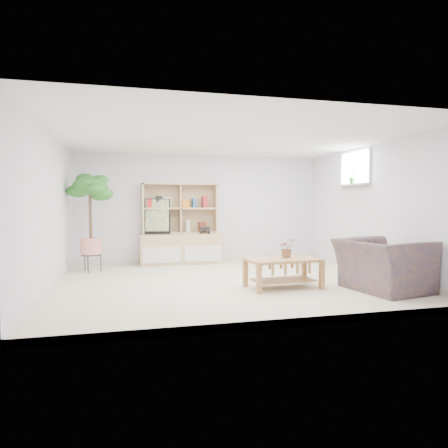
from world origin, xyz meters
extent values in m
cube|color=silver|center=(0.00, 0.00, 0.00)|extent=(5.50, 5.00, 0.01)
cube|color=white|center=(0.00, 0.00, 2.40)|extent=(5.50, 5.00, 0.01)
cube|color=silver|center=(0.00, 2.50, 1.20)|extent=(5.50, 0.01, 2.40)
cube|color=silver|center=(0.00, -2.50, 1.20)|extent=(5.50, 0.01, 2.40)
cube|color=silver|center=(-2.75, 0.00, 1.20)|extent=(0.01, 5.00, 2.40)
cube|color=silver|center=(2.75, 0.00, 1.20)|extent=(0.01, 5.00, 2.40)
cube|color=silver|center=(2.67, 0.60, 1.68)|extent=(0.14, 1.00, 0.04)
imported|color=#1D7718|center=(0.83, -0.51, 0.61)|extent=(0.29, 0.26, 0.30)
imported|color=navy|center=(2.10, -1.17, 0.44)|extent=(1.22, 1.35, 0.89)
imported|color=#186217|center=(2.67, 0.61, 1.83)|extent=(0.17, 0.15, 0.27)
camera|label=1|loc=(-1.65, -6.38, 1.32)|focal=32.00mm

